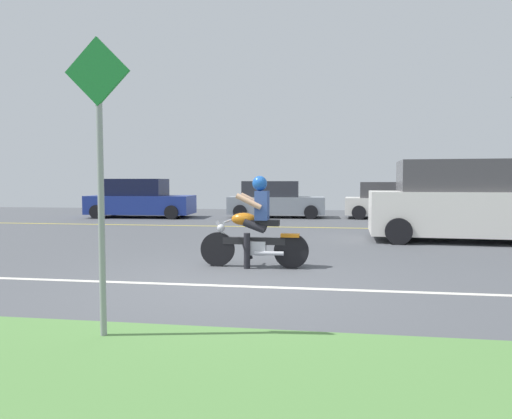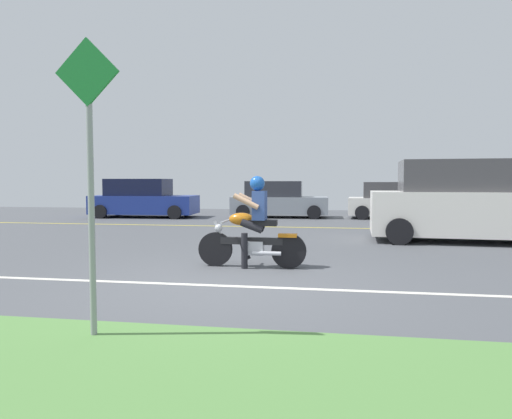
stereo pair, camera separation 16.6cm
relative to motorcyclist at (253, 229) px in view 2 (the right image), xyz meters
name	(u,v)px [view 2 (the right image)]	position (x,y,z in m)	size (l,w,h in m)	color
ground	(261,254)	(-0.11, 1.66, -0.70)	(56.00, 30.00, 0.04)	#4C4F54
lane_line_near	(227,286)	(-0.11, -1.51, -0.68)	(50.40, 0.12, 0.01)	silver
lane_line_far	(286,227)	(-0.11, 7.19, -0.68)	(50.40, 0.12, 0.01)	yellow
motorcyclist	(253,229)	(0.00, 0.00, 0.00)	(1.92, 0.63, 1.61)	black
suv_nearby	(466,202)	(4.68, 4.28, 0.31)	(4.78, 2.35, 2.04)	white
parked_car_0	(143,199)	(-6.53, 10.51, 0.08)	(4.42, 2.16, 1.62)	navy
parked_car_1	(278,200)	(-0.88, 11.38, 0.03)	(4.06, 1.95, 1.53)	#8C939E
parked_car_2	(396,202)	(3.96, 11.43, 0.02)	(4.06, 2.12, 1.49)	white
street_sign	(90,160)	(-0.85, -3.94, 1.02)	(0.62, 0.06, 2.82)	gray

